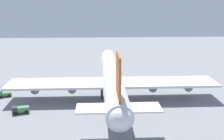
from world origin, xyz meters
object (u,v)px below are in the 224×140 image
at_px(fuel_truck, 20,109).
at_px(baggage_tug, 4,94).
at_px(cargo_airplane, 112,78).
at_px(safety_cone_nose, 114,70).

height_order(fuel_truck, baggage_tug, baggage_tug).
xyz_separation_m(cargo_airplane, fuel_truck, (-13.48, 26.71, -5.07)).
bearing_deg(baggage_tug, cargo_airplane, -91.46).
height_order(baggage_tug, safety_cone_nose, baggage_tug).
bearing_deg(safety_cone_nose, fuel_truck, 148.00).
height_order(cargo_airplane, safety_cone_nose, cargo_airplane).
xyz_separation_m(cargo_airplane, safety_cone_nose, (33.32, -2.53, -5.97)).
bearing_deg(baggage_tug, safety_cone_nose, -49.76).
height_order(cargo_airplane, fuel_truck, cargo_airplane).
xyz_separation_m(baggage_tug, safety_cone_nose, (32.41, -38.30, -0.81)).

